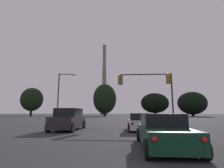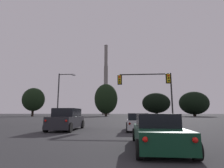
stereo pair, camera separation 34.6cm
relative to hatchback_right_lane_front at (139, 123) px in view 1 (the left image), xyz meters
The scene contains 10 objects.
hatchback_right_lane_front is the anchor object (origin of this frame).
suv_left_lane_front 6.12m from the hatchback_right_lane_front, behind, with size 2.13×4.91×1.86m.
sedan_right_lane_second 7.32m from the hatchback_right_lane_front, 86.99° to the right, with size 2.01×4.72×1.43m.
traffic_light_overhead_right 8.34m from the hatchback_right_lane_front, 70.01° to the left, with size 6.87×0.50×6.40m.
street_lamp 16.04m from the hatchback_right_lane_front, 134.95° to the left, with size 2.77×0.36×7.60m.
smokestack 132.41m from the hatchback_right_lane_front, 97.94° to the left, with size 6.27×6.27×59.99m.
treeline_center_right 65.15m from the hatchback_right_lane_front, 99.02° to the left, with size 10.53×9.48×14.67m.
treeline_left_mid 59.42m from the hatchback_right_lane_front, 79.02° to the left, with size 11.35×10.21×9.66m.
treeline_far_left 71.05m from the hatchback_right_lane_front, 66.06° to the left, with size 12.56×11.30×10.84m.
treeline_right_mid 72.11m from the hatchback_right_lane_front, 125.42° to the left, with size 9.59×8.63×12.40m.
Camera 1 is at (1.72, -0.41, 1.46)m, focal length 28.00 mm.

